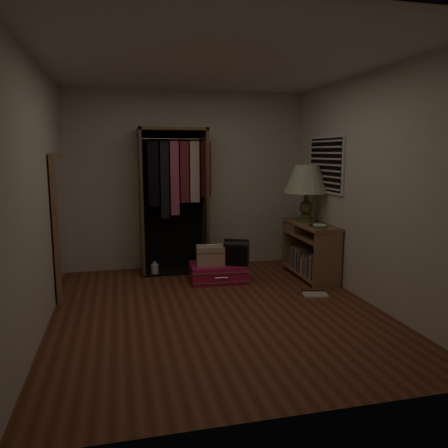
{
  "coord_description": "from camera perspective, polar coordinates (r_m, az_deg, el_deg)",
  "views": [
    {
      "loc": [
        -1.0,
        -4.44,
        1.71
      ],
      "look_at": [
        0.3,
        0.95,
        0.8
      ],
      "focal_mm": 35.0,
      "sensor_mm": 36.0,
      "label": 1
    }
  ],
  "objects": [
    {
      "name": "ground",
      "position": [
        4.87,
        -0.83,
        -11.26
      ],
      "size": [
        4.0,
        4.0,
        0.0
      ],
      "primitive_type": "plane",
      "color": "brown",
      "rests_on": "ground"
    },
    {
      "name": "room_walls",
      "position": [
        4.62,
        -0.08,
        6.7
      ],
      "size": [
        3.52,
        4.02,
        2.6
      ],
      "color": "beige",
      "rests_on": "ground"
    },
    {
      "name": "console_bookshelf",
      "position": [
        6.17,
        11.07,
        -3.14
      ],
      "size": [
        0.42,
        1.12,
        0.75
      ],
      "color": "#906745",
      "rests_on": "ground"
    },
    {
      "name": "open_wardrobe",
      "position": [
        6.29,
        -6.38,
        4.67
      ],
      "size": [
        1.0,
        0.5,
        2.05
      ],
      "color": "brown",
      "rests_on": "ground"
    },
    {
      "name": "floor_mirror",
      "position": [
        5.56,
        -20.64,
        -0.19
      ],
      "size": [
        0.06,
        0.8,
        1.7
      ],
      "color": "#A2754E",
      "rests_on": "ground"
    },
    {
      "name": "pink_suitcase",
      "position": [
        5.91,
        -0.79,
        -6.34
      ],
      "size": [
        0.79,
        0.59,
        0.23
      ],
      "rotation": [
        0.0,
        0.0,
        -0.06
      ],
      "color": "#C4184C",
      "rests_on": "ground"
    },
    {
      "name": "train_case",
      "position": [
        5.85,
        -1.8,
        -4.06
      ],
      "size": [
        0.4,
        0.29,
        0.27
      ],
      "rotation": [
        0.0,
        0.0,
        -0.1
      ],
      "color": "#B8AB8D",
      "rests_on": "pink_suitcase"
    },
    {
      "name": "black_bag",
      "position": [
        5.83,
        1.64,
        -3.6
      ],
      "size": [
        0.37,
        0.32,
        0.35
      ],
      "rotation": [
        0.0,
        0.0,
        -0.42
      ],
      "color": "black",
      "rests_on": "pink_suitcase"
    },
    {
      "name": "table_lamp",
      "position": [
        6.19,
        10.75,
        5.63
      ],
      "size": [
        0.8,
        0.8,
        0.79
      ],
      "rotation": [
        0.0,
        0.0,
        -0.31
      ],
      "color": "#4C5428",
      "rests_on": "console_bookshelf"
    },
    {
      "name": "brass_tray",
      "position": [
        5.89,
        12.19,
        -0.21
      ],
      "size": [
        0.25,
        0.25,
        0.01
      ],
      "rotation": [
        0.0,
        0.0,
        0.0
      ],
      "color": "#AC8042",
      "rests_on": "console_bookshelf"
    },
    {
      "name": "ceramic_bowl",
      "position": [
        5.74,
        12.37,
        -0.31
      ],
      "size": [
        0.23,
        0.23,
        0.04
      ],
      "primitive_type": "imported",
      "rotation": [
        0.0,
        0.0,
        -0.33
      ],
      "color": "#B6DABA",
      "rests_on": "console_bookshelf"
    },
    {
      "name": "white_jug",
      "position": [
        6.28,
        -9.03,
        -5.85
      ],
      "size": [
        0.14,
        0.14,
        0.19
      ],
      "rotation": [
        0.0,
        0.0,
        -0.34
      ],
      "color": "white",
      "rests_on": "ground"
    },
    {
      "name": "floor_book",
      "position": [
        5.48,
        11.75,
        -8.94
      ],
      "size": [
        0.33,
        0.29,
        0.03
      ],
      "rotation": [
        0.0,
        0.0,
        -0.23
      ],
      "color": "beige",
      "rests_on": "ground"
    }
  ]
}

